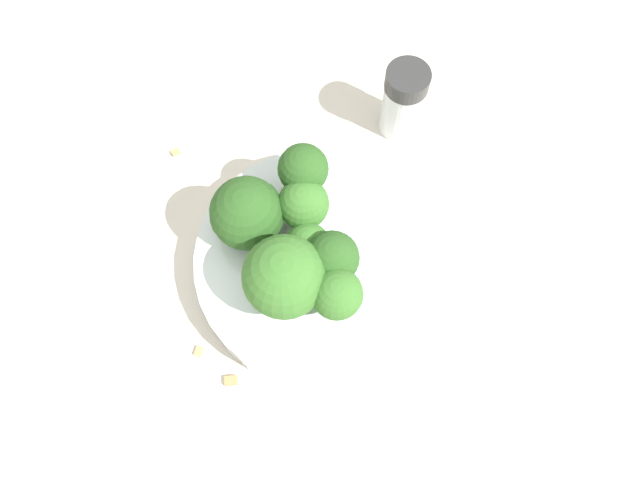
# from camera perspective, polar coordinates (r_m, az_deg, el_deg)

# --- Properties ---
(ground_plane) EXTENTS (3.00, 3.00, 0.00)m
(ground_plane) POSITION_cam_1_polar(r_m,az_deg,el_deg) (0.51, 0.00, -2.86)
(ground_plane) COLOR beige
(bowl) EXTENTS (0.19, 0.19, 0.03)m
(bowl) POSITION_cam_1_polar(r_m,az_deg,el_deg) (0.49, 0.00, -2.24)
(bowl) COLOR silver
(bowl) RESTS_ON ground_plane
(broccoli_floret_0) EXTENTS (0.04, 0.04, 0.05)m
(broccoli_floret_0) POSITION_cam_1_polar(r_m,az_deg,el_deg) (0.46, -1.47, 3.23)
(broccoli_floret_0) COLOR #7A9E5B
(broccoli_floret_0) RESTS_ON bowl
(broccoli_floret_1) EXTENTS (0.06, 0.06, 0.07)m
(broccoli_floret_1) POSITION_cam_1_polar(r_m,az_deg,el_deg) (0.43, -3.22, -3.39)
(broccoli_floret_1) COLOR #8EB770
(broccoli_floret_1) RESTS_ON bowl
(broccoli_floret_2) EXTENTS (0.03, 0.03, 0.04)m
(broccoli_floret_2) POSITION_cam_1_polar(r_m,az_deg,el_deg) (0.46, -1.09, -0.53)
(broccoli_floret_2) COLOR #8EB770
(broccoli_floret_2) RESTS_ON bowl
(broccoli_floret_3) EXTENTS (0.04, 0.04, 0.06)m
(broccoli_floret_3) POSITION_cam_1_polar(r_m,az_deg,el_deg) (0.47, -1.50, 6.39)
(broccoli_floret_3) COLOR #7A9E5B
(broccoli_floret_3) RESTS_ON bowl
(broccoli_floret_4) EXTENTS (0.04, 0.04, 0.06)m
(broccoli_floret_4) POSITION_cam_1_polar(r_m,az_deg,el_deg) (0.44, 1.16, -1.77)
(broccoli_floret_4) COLOR #8EB770
(broccoli_floret_4) RESTS_ON bowl
(broccoli_floret_5) EXTENTS (0.06, 0.06, 0.06)m
(broccoli_floret_5) POSITION_cam_1_polar(r_m,az_deg,el_deg) (0.46, -6.64, 2.42)
(broccoli_floret_5) COLOR #8EB770
(broccoli_floret_5) RESTS_ON bowl
(broccoli_floret_6) EXTENTS (0.04, 0.04, 0.06)m
(broccoli_floret_6) POSITION_cam_1_polar(r_m,az_deg,el_deg) (0.43, 1.60, -5.10)
(broccoli_floret_6) COLOR #84AD66
(broccoli_floret_6) RESTS_ON bowl
(pepper_shaker) EXTENTS (0.04, 0.04, 0.07)m
(pepper_shaker) POSITION_cam_1_polar(r_m,az_deg,el_deg) (0.54, 7.65, 12.48)
(pepper_shaker) COLOR silver
(pepper_shaker) RESTS_ON ground_plane
(almond_crumb_0) EXTENTS (0.01, 0.01, 0.01)m
(almond_crumb_0) POSITION_cam_1_polar(r_m,az_deg,el_deg) (0.49, -8.13, -12.56)
(almond_crumb_0) COLOR #AD7F4C
(almond_crumb_0) RESTS_ON ground_plane
(almond_crumb_1) EXTENTS (0.01, 0.01, 0.01)m
(almond_crumb_1) POSITION_cam_1_polar(r_m,az_deg,el_deg) (0.50, -11.01, -9.93)
(almond_crumb_1) COLOR tan
(almond_crumb_1) RESTS_ON ground_plane
(almond_crumb_2) EXTENTS (0.01, 0.01, 0.01)m
(almond_crumb_2) POSITION_cam_1_polar(r_m,az_deg,el_deg) (0.57, -13.06, 7.93)
(almond_crumb_2) COLOR tan
(almond_crumb_2) RESTS_ON ground_plane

